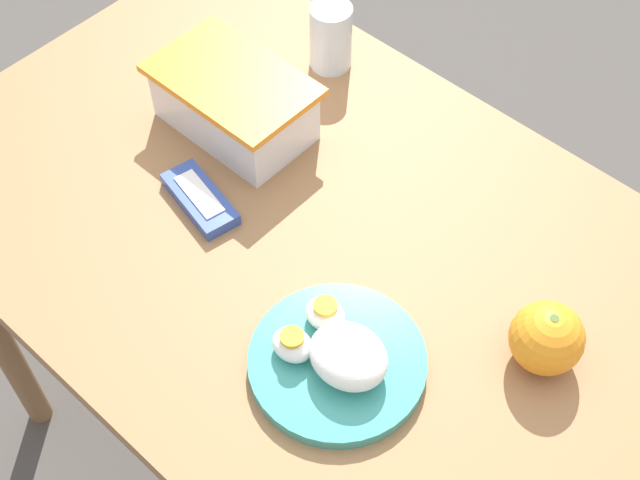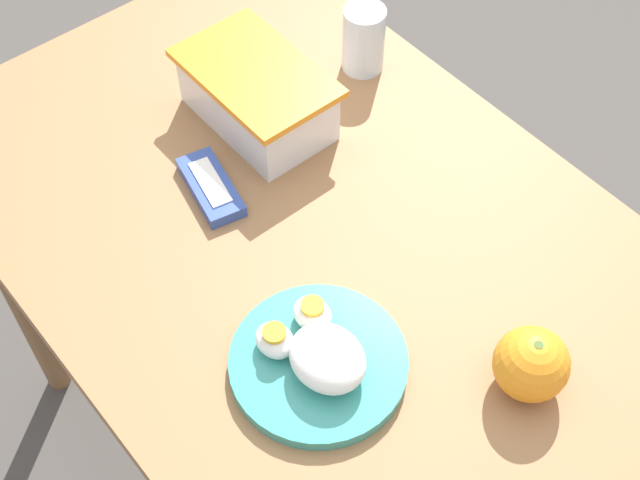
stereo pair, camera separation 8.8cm
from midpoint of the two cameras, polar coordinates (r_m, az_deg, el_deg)
The scene contains 6 objects.
table at distance 1.16m, azimuth 0.79°, elevation -4.83°, with size 1.27×0.68×0.76m.
food_container at distance 1.23m, azimuth -7.56°, elevation 8.44°, with size 0.22×0.14×0.09m.
orange_fruit at distance 1.02m, azimuth 11.92°, elevation -6.30°, with size 0.08×0.08×0.08m.
rice_plate at distance 1.01m, azimuth -1.39°, elevation -7.64°, with size 0.20×0.20×0.07m.
candy_bar at distance 1.17m, azimuth -9.83°, elevation 2.50°, with size 0.13×0.07×0.02m.
drinking_glass at distance 1.31m, azimuth -1.27°, elevation 12.79°, with size 0.06×0.06×0.10m.
Camera 1 is at (0.37, -0.50, 1.66)m, focal length 50.00 mm.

